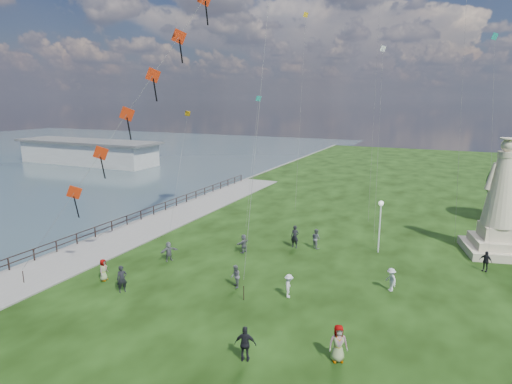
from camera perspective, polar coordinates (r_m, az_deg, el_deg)
The scene contains 18 objects.
waterfront at distance 39.65m, azimuth -18.49°, elevation -5.72°, with size 200.00×200.00×1.51m.
pier_pavilion at distance 87.74m, azimuth -21.50°, elevation 5.02°, with size 30.00×8.00×4.40m.
statue at distance 37.57m, azimuth 29.74°, elevation -2.26°, with size 5.33×5.33×8.98m.
lamppost at distance 34.35m, azimuth 16.24°, elevation -3.02°, with size 0.38×0.38×4.15m.
person_0 at distance 28.33m, azimuth -17.44°, elevation -11.01°, with size 0.63×0.41×1.72m, color black.
person_1 at distance 27.72m, azimuth -2.77°, elevation -11.19°, with size 0.73×0.45×1.50m, color #595960.
person_2 at distance 26.55m, azimuth 4.40°, elevation -12.37°, with size 0.94×0.49×1.46m, color silver.
person_3 at distance 20.74m, azimuth -1.42°, elevation -19.59°, with size 1.00×0.51×1.71m, color black.
person_4 at distance 21.06m, azimuth 10.90°, elevation -19.19°, with size 0.87×0.53×1.78m, color #595960.
person_5 at distance 32.63m, azimuth -11.55°, elevation -7.75°, with size 1.36×0.59×1.47m, color #595960.
person_6 at distance 34.79m, azimuth 5.20°, elevation -5.95°, with size 0.67×0.44×1.83m, color black.
person_7 at distance 34.84m, azimuth 8.02°, elevation -6.17°, with size 0.79×0.49×1.62m, color #595960.
person_8 at distance 28.55m, azimuth 17.55°, elevation -11.08°, with size 0.96×0.50×1.49m, color silver.
person_9 at distance 34.15m, azimuth 28.29°, elevation -8.12°, with size 0.86×0.44×1.47m, color black.
person_10 at distance 30.44m, azimuth -19.68°, elevation -9.74°, with size 0.72×0.44×1.48m, color #595960.
person_11 at distance 33.66m, azimuth -1.66°, elevation -6.86°, with size 1.36×0.59×1.47m, color #595960.
red_kite_train at distance 29.71m, azimuth -15.51°, elevation 11.64°, with size 9.22×9.35×18.81m.
small_kites at distance 41.95m, azimuth 12.58°, elevation 16.50°, with size 27.10×16.80×32.66m.
Camera 1 is at (11.09, -18.16, 11.85)m, focal length 30.00 mm.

